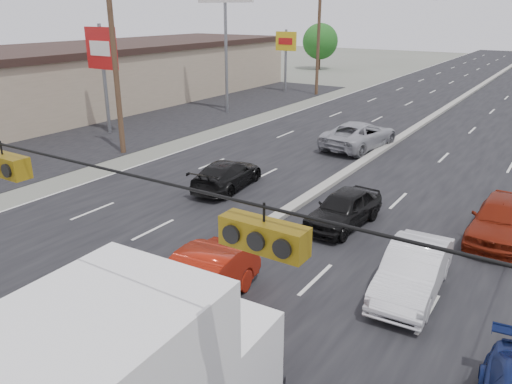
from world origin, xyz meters
TOP-DOWN VIEW (x-y plane):
  - road_surface at (0.00, 30.00)m, footprint 20.00×160.00m
  - center_median at (0.00, 30.00)m, footprint 0.50×160.00m
  - strip_mall at (-26.00, 25.00)m, footprint 12.00×42.00m
  - parking_lot at (-17.00, 25.00)m, footprint 10.00×42.00m
  - utility_pole_left_b at (-12.50, 15.00)m, footprint 1.60×0.30m
  - utility_pole_left_c at (-12.50, 40.00)m, footprint 1.60×0.30m
  - traffic_signals at (1.40, 0.00)m, footprint 25.00×0.30m
  - pole_sign_mid at (-17.00, 18.00)m, footprint 2.60×0.25m
  - pole_sign_far at (-16.00, 40.00)m, footprint 2.20×0.25m
  - tree_left_far at (-22.00, 60.00)m, footprint 4.80×4.80m
  - red_sedan at (1.40, 4.78)m, footprint 2.18×4.82m
  - queue_car_a at (2.42, 12.27)m, footprint 1.97×4.19m
  - queue_car_b at (6.07, 8.84)m, footprint 1.77×4.47m
  - queue_car_e at (7.65, 14.19)m, footprint 1.96×4.67m
  - oncoming_near at (-3.83, 13.33)m, footprint 2.39×4.69m
  - oncoming_far at (-1.40, 23.38)m, footprint 3.34×6.01m

SIDE VIEW (x-z plane):
  - road_surface at x=0.00m, z-range -0.01..0.01m
  - parking_lot at x=-17.00m, z-range -0.01..0.01m
  - center_median at x=0.00m, z-range 0.00..0.20m
  - oncoming_near at x=-3.83m, z-range 0.00..1.30m
  - queue_car_a at x=2.42m, z-range 0.00..1.39m
  - queue_car_b at x=6.07m, z-range 0.00..1.45m
  - red_sedan at x=1.40m, z-range 0.00..1.54m
  - queue_car_e at x=7.65m, z-range 0.00..1.58m
  - oncoming_far at x=-1.40m, z-range 0.00..1.59m
  - strip_mall at x=-26.00m, z-range 0.00..4.60m
  - tree_left_far at x=-22.00m, z-range 0.66..6.78m
  - pole_sign_far at x=-16.00m, z-range 1.41..7.41m
  - utility_pole_left_b at x=-12.50m, z-range 0.11..10.11m
  - utility_pole_left_c at x=-12.50m, z-range 0.11..10.11m
  - pole_sign_mid at x=-17.00m, z-range 1.61..8.61m
  - traffic_signals at x=1.40m, z-range 5.22..5.77m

